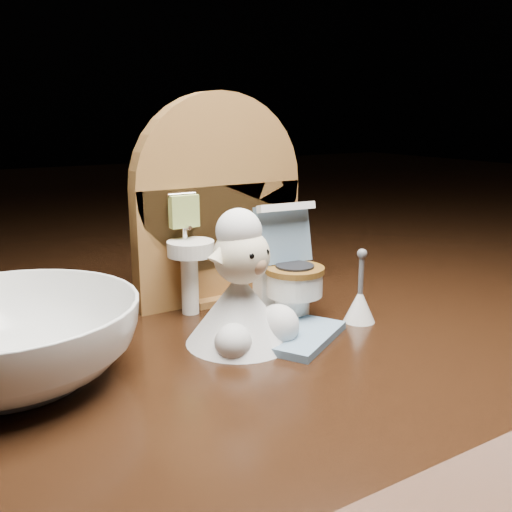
{
  "coord_description": "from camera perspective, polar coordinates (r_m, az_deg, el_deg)",
  "views": [
    {
      "loc": [
        -0.19,
        -0.3,
        0.14
      ],
      "look_at": [
        -0.0,
        0.01,
        0.05
      ],
      "focal_mm": 40.0,
      "sensor_mm": 36.0,
      "label": 1
    }
  ],
  "objects": [
    {
      "name": "backdrop_panel",
      "position": [
        0.42,
        -3.77,
        4.42
      ],
      "size": [
        0.13,
        0.05,
        0.15
      ],
      "color": "brown",
      "rests_on": "ground"
    },
    {
      "name": "toilet_brush",
      "position": [
        0.39,
        10.34,
        -4.61
      ],
      "size": [
        0.02,
        0.02,
        0.05
      ],
      "color": "white",
      "rests_on": "ground"
    },
    {
      "name": "plush_lamb",
      "position": [
        0.34,
        -1.41,
        -4.11
      ],
      "size": [
        0.07,
        0.07,
        0.08
      ],
      "rotation": [
        0.0,
        0.0,
        0.25
      ],
      "color": "silver",
      "rests_on": "ground"
    },
    {
      "name": "toy_toilet",
      "position": [
        0.39,
        3.12,
        -1.93
      ],
      "size": [
        0.04,
        0.05,
        0.08
      ],
      "rotation": [
        0.0,
        0.0,
        -0.08
      ],
      "color": "white",
      "rests_on": "ground"
    },
    {
      "name": "bath_mat",
      "position": [
        0.36,
        3.4,
        -7.78
      ],
      "size": [
        0.08,
        0.08,
        0.0
      ],
      "primitive_type": "cube",
      "rotation": [
        0.0,
        0.0,
        0.53
      ],
      "color": "slate",
      "rests_on": "ground"
    },
    {
      "name": "ceramic_bowl",
      "position": [
        0.32,
        -23.42,
        -7.92
      ],
      "size": [
        0.14,
        0.14,
        0.04
      ],
      "primitive_type": "imported",
      "rotation": [
        0.0,
        0.0,
        -0.06
      ],
      "color": "white",
      "rests_on": "ground"
    }
  ]
}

